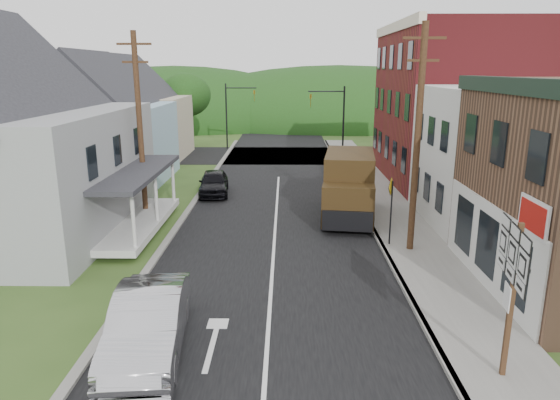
{
  "coord_description": "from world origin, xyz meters",
  "views": [
    {
      "loc": [
        0.49,
        -15.86,
        7.31
      ],
      "look_at": [
        0.26,
        3.47,
        2.2
      ],
      "focal_mm": 32.0,
      "sensor_mm": 36.0,
      "label": 1
    }
  ],
  "objects_px": {
    "dark_sedan": "(214,183)",
    "route_sign_cluster": "(512,279)",
    "delivery_van": "(349,186)",
    "warning_sign": "(391,201)",
    "silver_sedan": "(148,324)"
  },
  "relations": [
    {
      "from": "dark_sedan",
      "to": "delivery_van",
      "type": "xyz_separation_m",
      "value": [
        7.42,
        -4.86,
        0.94
      ]
    },
    {
      "from": "dark_sedan",
      "to": "route_sign_cluster",
      "type": "height_order",
      "value": "route_sign_cluster"
    },
    {
      "from": "delivery_van",
      "to": "route_sign_cluster",
      "type": "bearing_deg",
      "value": -73.64
    },
    {
      "from": "route_sign_cluster",
      "to": "silver_sedan",
      "type": "bearing_deg",
      "value": -178.16
    },
    {
      "from": "delivery_van",
      "to": "warning_sign",
      "type": "xyz_separation_m",
      "value": [
        1.21,
        -4.18,
        0.35
      ]
    },
    {
      "from": "route_sign_cluster",
      "to": "delivery_van",
      "type": "bearing_deg",
      "value": 107.63
    },
    {
      "from": "route_sign_cluster",
      "to": "warning_sign",
      "type": "height_order",
      "value": "route_sign_cluster"
    },
    {
      "from": "dark_sedan",
      "to": "route_sign_cluster",
      "type": "bearing_deg",
      "value": -68.08
    },
    {
      "from": "delivery_van",
      "to": "route_sign_cluster",
      "type": "height_order",
      "value": "route_sign_cluster"
    },
    {
      "from": "dark_sedan",
      "to": "warning_sign",
      "type": "bearing_deg",
      "value": -51.82
    },
    {
      "from": "warning_sign",
      "to": "route_sign_cluster",
      "type": "bearing_deg",
      "value": -60.34
    },
    {
      "from": "warning_sign",
      "to": "delivery_van",
      "type": "bearing_deg",
      "value": 130.58
    },
    {
      "from": "silver_sedan",
      "to": "dark_sedan",
      "type": "relative_size",
      "value": 1.21
    },
    {
      "from": "dark_sedan",
      "to": "route_sign_cluster",
      "type": "xyz_separation_m",
      "value": [
        9.49,
        -18.29,
        1.92
      ]
    },
    {
      "from": "route_sign_cluster",
      "to": "warning_sign",
      "type": "bearing_deg",
      "value": 104.15
    }
  ]
}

